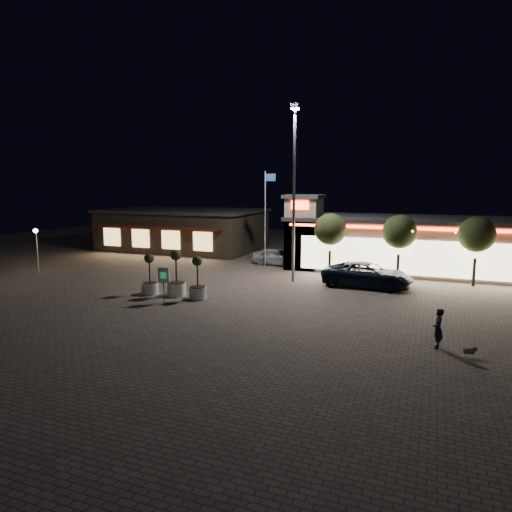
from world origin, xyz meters
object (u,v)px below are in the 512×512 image
at_px(pedestrian, 438,329).
at_px(planter_mid, 150,282).
at_px(valet_sign, 164,278).
at_px(planter_left, 176,281).
at_px(white_sedan, 277,257).
at_px(pickup_truck, 367,275).

relative_size(pedestrian, planter_mid, 0.65).
bearing_deg(valet_sign, planter_left, 97.53).
bearing_deg(pedestrian, valet_sign, -98.51).
distance_m(white_sedan, planter_mid, 13.68).
distance_m(pickup_truck, valet_sign, 13.64).
xyz_separation_m(white_sedan, valet_sign, (-2.05, -14.52, 0.73)).
height_order(white_sedan, planter_left, planter_left).
distance_m(planter_left, valet_sign, 1.89).
bearing_deg(valet_sign, pickup_truck, 39.03).
relative_size(pickup_truck, planter_mid, 2.31).
height_order(pickup_truck, valet_sign, valet_sign).
distance_m(pickup_truck, planter_left, 12.77).
bearing_deg(planter_mid, valet_sign, -36.36).
bearing_deg(planter_left, valet_sign, -82.47).
bearing_deg(planter_mid, white_sedan, 72.88).
bearing_deg(valet_sign, planter_mid, 143.64).
bearing_deg(pedestrian, pickup_truck, -157.44).
distance_m(pickup_truck, white_sedan, 10.40).
bearing_deg(planter_mid, pedestrian, -12.60).
relative_size(planter_mid, valet_sign, 1.26).
bearing_deg(planter_left, pedestrian, -15.18).
bearing_deg(white_sedan, planter_mid, 169.52).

